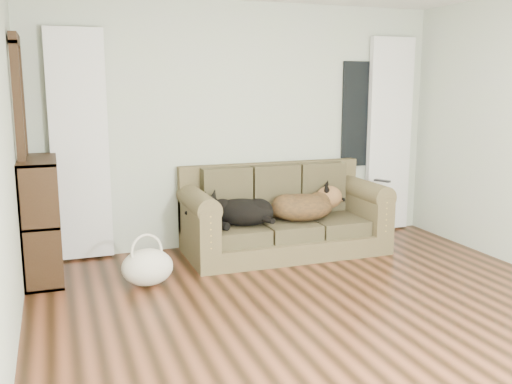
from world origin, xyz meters
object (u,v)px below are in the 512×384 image
object	(u,v)px
bookshelf	(41,224)
dog_black_lab	(239,212)
dog_shepherd	(305,206)
tote_bag	(147,268)
sofa	(285,210)

from	to	relation	value
bookshelf	dog_black_lab	bearing A→B (deg)	1.77
dog_black_lab	dog_shepherd	bearing A→B (deg)	32.45
dog_black_lab	tote_bag	size ratio (longest dim) A/B	1.41
dog_black_lab	bookshelf	xyz separation A→B (m)	(-1.86, 0.05, 0.02)
bookshelf	sofa	bearing A→B (deg)	3.00
dog_black_lab	dog_shepherd	distance (m)	0.72
dog_shepherd	bookshelf	bearing A→B (deg)	7.16
tote_bag	bookshelf	xyz separation A→B (m)	(-0.86, 0.55, 0.34)
dog_black_lab	sofa	bearing A→B (deg)	38.07
sofa	dog_black_lab	distance (m)	0.52
dog_shepherd	tote_bag	distance (m)	1.82
bookshelf	tote_bag	bearing A→B (deg)	-29.06
sofa	dog_shepherd	bearing A→B (deg)	-15.80
sofa	tote_bag	bearing A→B (deg)	-160.76
sofa	dog_black_lab	size ratio (longest dim) A/B	3.22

